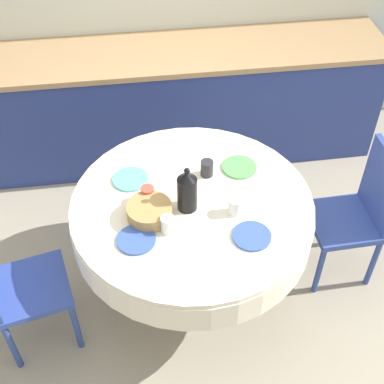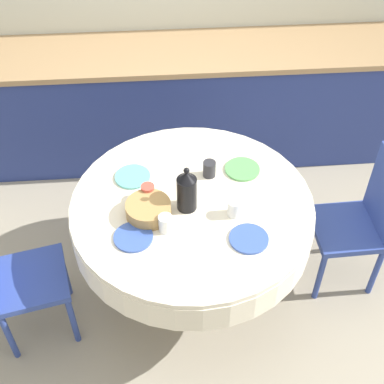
{
  "view_description": "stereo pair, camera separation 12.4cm",
  "coord_description": "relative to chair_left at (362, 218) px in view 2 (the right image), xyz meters",
  "views": [
    {
      "loc": [
        -0.28,
        -2.03,
        2.86
      ],
      "look_at": [
        0.0,
        0.0,
        0.85
      ],
      "focal_mm": 50.0,
      "sensor_mm": 36.0,
      "label": 1
    },
    {
      "loc": [
        -0.16,
        -2.04,
        2.86
      ],
      "look_at": [
        0.0,
        0.0,
        0.85
      ],
      "focal_mm": 50.0,
      "sensor_mm": 36.0,
      "label": 2
    }
  ],
  "objects": [
    {
      "name": "bread_basket",
      "position": [
        -1.26,
        -0.11,
        0.29
      ],
      "size": [
        0.24,
        0.24,
        0.08
      ],
      "primitive_type": "cylinder",
      "color": "#AD844C",
      "rests_on": "dining_table"
    },
    {
      "name": "cup_far_right",
      "position": [
        -0.9,
        0.18,
        0.29
      ],
      "size": [
        0.07,
        0.07,
        0.1
      ],
      "primitive_type": "cylinder",
      "color": "#28282D",
      "rests_on": "dining_table"
    },
    {
      "name": "plate_far_right",
      "position": [
        -0.71,
        0.2,
        0.25
      ],
      "size": [
        0.2,
        0.2,
        0.01
      ],
      "primitive_type": "cylinder",
      "color": "#5BA85B",
      "rests_on": "dining_table"
    },
    {
      "name": "dining_table",
      "position": [
        -1.02,
        -0.04,
        0.12
      ],
      "size": [
        1.35,
        1.35,
        0.77
      ],
      "color": "brown",
      "rests_on": "ground_plane"
    },
    {
      "name": "ground_plane",
      "position": [
        -1.02,
        -0.04,
        -0.52
      ],
      "size": [
        12.0,
        12.0,
        0.0
      ],
      "primitive_type": "plane",
      "color": "#9E937F"
    },
    {
      "name": "kitchen_counter",
      "position": [
        -1.02,
        1.34,
        -0.06
      ],
      "size": [
        3.24,
        0.64,
        0.91
      ],
      "color": "navy",
      "rests_on": "ground_plane"
    },
    {
      "name": "cup_near_left",
      "position": [
        -1.17,
        -0.23,
        0.29
      ],
      "size": [
        0.07,
        0.07,
        0.1
      ],
      "primitive_type": "cylinder",
      "color": "white",
      "rests_on": "dining_table"
    },
    {
      "name": "plate_near_right",
      "position": [
        -0.75,
        -0.33,
        0.25
      ],
      "size": [
        0.2,
        0.2,
        0.01
      ],
      "primitive_type": "cylinder",
      "color": "#3856AD",
      "rests_on": "dining_table"
    },
    {
      "name": "coffee_carafe",
      "position": [
        -1.05,
        -0.07,
        0.37
      ],
      "size": [
        0.11,
        0.11,
        0.28
      ],
      "color": "black",
      "rests_on": "dining_table"
    },
    {
      "name": "cup_far_left",
      "position": [
        -1.26,
        0.01,
        0.29
      ],
      "size": [
        0.07,
        0.07,
        0.1
      ],
      "primitive_type": "cylinder",
      "color": "#CC4C3D",
      "rests_on": "dining_table"
    },
    {
      "name": "plate_far_left",
      "position": [
        -1.34,
        0.19,
        0.25
      ],
      "size": [
        0.2,
        0.2,
        0.01
      ],
      "primitive_type": "cylinder",
      "color": "#60BCB7",
      "rests_on": "dining_table"
    },
    {
      "name": "cup_near_right",
      "position": [
        -0.8,
        -0.14,
        0.29
      ],
      "size": [
        0.07,
        0.07,
        0.1
      ],
      "primitive_type": "cylinder",
      "color": "white",
      "rests_on": "dining_table"
    },
    {
      "name": "chair_right",
      "position": [
        -2.02,
        -0.26,
        0.0
      ],
      "size": [
        0.48,
        0.48,
        0.95
      ],
      "rotation": [
        0.0,
        0.0,
        -1.35
      ],
      "color": "#2D428E",
      "rests_on": "ground_plane"
    },
    {
      "name": "plate_near_left",
      "position": [
        -1.34,
        -0.27,
        0.25
      ],
      "size": [
        0.2,
        0.2,
        0.01
      ],
      "primitive_type": "cylinder",
      "color": "#3856AD",
      "rests_on": "dining_table"
    },
    {
      "name": "chair_left",
      "position": [
        0.0,
        0.0,
        0.0
      ],
      "size": [
        0.41,
        0.41,
        0.95
      ],
      "rotation": [
        0.0,
        0.0,
        -4.68
      ],
      "color": "#2D428E",
      "rests_on": "ground_plane"
    }
  ]
}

